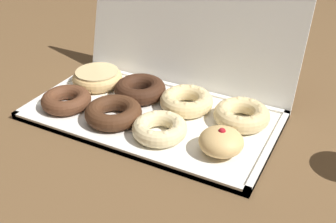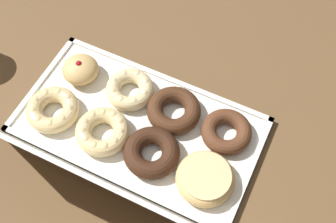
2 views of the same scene
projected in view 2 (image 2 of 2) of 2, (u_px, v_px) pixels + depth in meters
name	position (u px, v px, depth m)	size (l,w,h in m)	color
ground_plane	(139.00, 127.00, 0.94)	(3.00, 3.00, 0.00)	brown
donut_box	(139.00, 125.00, 0.93)	(0.52, 0.28, 0.01)	white
box_lid_open	(87.00, 175.00, 0.75)	(0.52, 0.26, 0.01)	white
chocolate_cake_ring_donut_0	(226.00, 132.00, 0.90)	(0.11, 0.11, 0.03)	#59331E
chocolate_cake_ring_donut_1	(174.00, 110.00, 0.93)	(0.12, 0.12, 0.04)	#472816
cruller_donut_2	(130.00, 89.00, 0.95)	(0.11, 0.11, 0.03)	beige
jelly_filled_donut_3	(80.00, 69.00, 0.97)	(0.08, 0.08, 0.05)	#E5B770
glazed_ring_donut_4	(205.00, 178.00, 0.85)	(0.12, 0.12, 0.04)	#E5B770
chocolate_cake_ring_donut_5	(152.00, 153.00, 0.88)	(0.12, 0.12, 0.04)	#381E11
cruller_donut_6	(102.00, 131.00, 0.90)	(0.12, 0.12, 0.04)	#EACC8C
cruller_donut_7	(53.00, 109.00, 0.93)	(0.11, 0.11, 0.04)	#EACC8C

